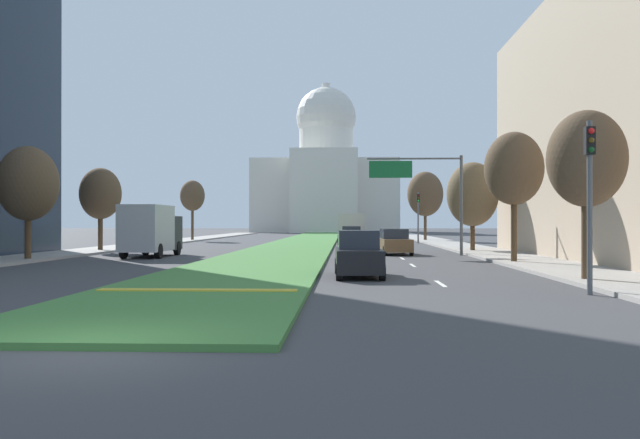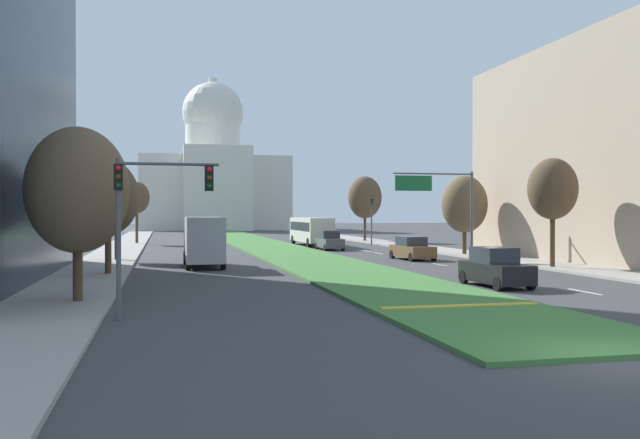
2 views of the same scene
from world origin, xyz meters
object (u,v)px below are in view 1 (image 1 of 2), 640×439
at_px(traffic_light_near_right, 590,184).
at_px(sedan_lead_stopped, 358,255).
at_px(city_bus, 351,226).
at_px(street_tree_right_mid, 514,169).
at_px(street_tree_left_mid, 28,184).
at_px(street_tree_right_far, 473,194).
at_px(street_tree_left_far, 100,194).
at_px(box_truck_delivery, 151,230).
at_px(street_tree_right_near, 586,160).
at_px(sedan_midblock, 394,242).
at_px(traffic_light_far_right, 418,211).
at_px(capitol_building, 326,181).
at_px(street_tree_right_distant, 425,194).
at_px(overhead_guide_sign, 425,183).
at_px(street_tree_left_distant, 192,196).
at_px(sedan_distant, 351,237).

relative_size(traffic_light_near_right, sedan_lead_stopped, 1.22).
bearing_deg(city_bus, street_tree_right_mid, -75.81).
height_order(street_tree_left_mid, street_tree_right_far, street_tree_right_far).
bearing_deg(street_tree_right_mid, street_tree_left_far, 154.16).
relative_size(street_tree_left_mid, box_truck_delivery, 1.00).
xyz_separation_m(street_tree_right_near, sedan_midblock, (-5.37, 20.31, -3.59)).
bearing_deg(street_tree_left_mid, traffic_light_far_right, 51.50).
relative_size(capitol_building, street_tree_right_mid, 4.69).
relative_size(capitol_building, sedan_lead_stopped, 7.51).
height_order(street_tree_right_far, sedan_midblock, street_tree_right_far).
bearing_deg(street_tree_right_mid, street_tree_right_distant, 89.64).
height_order(overhead_guide_sign, street_tree_right_near, overhead_guide_sign).
distance_m(capitol_building, street_tree_right_mid, 107.81).
height_order(street_tree_right_mid, street_tree_left_distant, street_tree_left_distant).
distance_m(street_tree_left_mid, street_tree_right_distant, 47.39).
height_order(street_tree_right_distant, box_truck_delivery, street_tree_right_distant).
distance_m(street_tree_right_near, street_tree_left_far, 35.36).
bearing_deg(box_truck_delivery, street_tree_left_mid, -138.55).
xyz_separation_m(street_tree_left_far, sedan_distant, (18.33, 11.12, -3.39)).
distance_m(traffic_light_far_right, sedan_distant, 11.31).
distance_m(street_tree_right_mid, street_tree_right_distant, 40.60).
bearing_deg(street_tree_right_mid, sedan_lead_stopped, -134.57).
bearing_deg(street_tree_left_mid, street_tree_right_mid, -2.95).
xyz_separation_m(sedan_lead_stopped, box_truck_delivery, (-12.66, 14.47, 0.82)).
relative_size(street_tree_right_mid, box_truck_delivery, 1.07).
distance_m(street_tree_left_mid, street_tree_left_distant, 38.68).
relative_size(street_tree_right_mid, street_tree_right_far, 1.06).
bearing_deg(sedan_distant, traffic_light_far_right, 51.67).
bearing_deg(capitol_building, city_bus, -86.25).
bearing_deg(street_tree_right_near, street_tree_right_far, 88.82).
height_order(street_tree_left_mid, sedan_midblock, street_tree_left_mid).
xyz_separation_m(overhead_guide_sign, street_tree_left_distant, (-22.66, 31.37, 0.45)).
bearing_deg(traffic_light_near_right, street_tree_right_far, 86.28).
xyz_separation_m(sedan_midblock, sedan_distant, (-2.78, 14.24, 0.03)).
bearing_deg(street_tree_right_distant, sedan_midblock, -100.48).
distance_m(sedan_lead_stopped, sedan_distant, 32.29).
bearing_deg(overhead_guide_sign, city_bus, 101.06).
distance_m(sedan_midblock, sedan_distant, 14.51).
xyz_separation_m(traffic_light_near_right, traffic_light_far_right, (0.00, 47.15, 0.00)).
bearing_deg(sedan_midblock, capitol_building, 94.48).
xyz_separation_m(capitol_building, sedan_distant, (4.83, -82.87, -10.01)).
height_order(street_tree_right_far, street_tree_right_distant, street_tree_right_distant).
relative_size(street_tree_right_mid, street_tree_left_far, 1.12).
bearing_deg(street_tree_left_far, box_truck_delivery, -49.47).
distance_m(street_tree_right_mid, street_tree_left_far, 29.53).
height_order(street_tree_right_distant, sedan_distant, street_tree_right_distant).
xyz_separation_m(street_tree_left_mid, sedan_distant, (18.04, 22.63, -3.46)).
height_order(sedan_midblock, box_truck_delivery, box_truck_delivery).
xyz_separation_m(street_tree_right_far, box_truck_delivery, (-21.25, -7.20, -2.48)).
bearing_deg(street_tree_left_mid, sedan_lead_stopped, -28.08).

